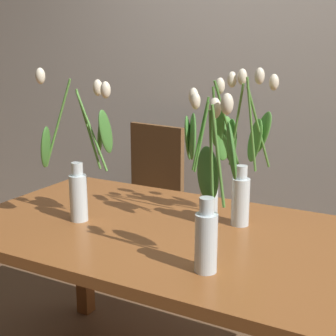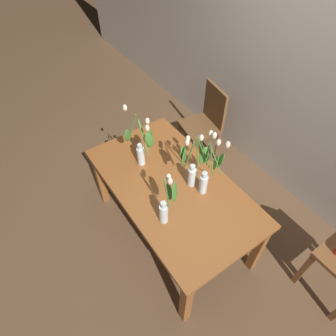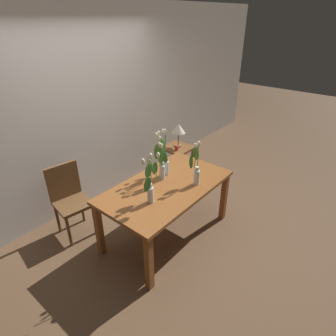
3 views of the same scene
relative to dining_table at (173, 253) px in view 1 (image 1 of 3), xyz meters
The scene contains 7 objects.
room_wall_rear 1.61m from the dining_table, 90.00° to the left, with size 9.00×0.10×2.70m, color beige.
dining_table is the anchor object (origin of this frame).
tulip_vase_0 0.41m from the dining_table, 46.03° to the left, with size 0.22×0.17×0.58m.
tulip_vase_1 0.36m from the dining_table, 62.65° to the left, with size 0.18×0.27×0.58m.
tulip_vase_2 0.44m from the dining_table, 43.26° to the right, with size 0.16×0.13×0.53m.
tulip_vase_3 0.47m from the dining_table, 167.50° to the right, with size 0.30×0.22×0.58m.
dining_chair 1.22m from the dining_table, 125.77° to the left, with size 0.46×0.46×0.93m.
Camera 1 is at (0.79, -1.48, 1.39)m, focal length 51.82 mm.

